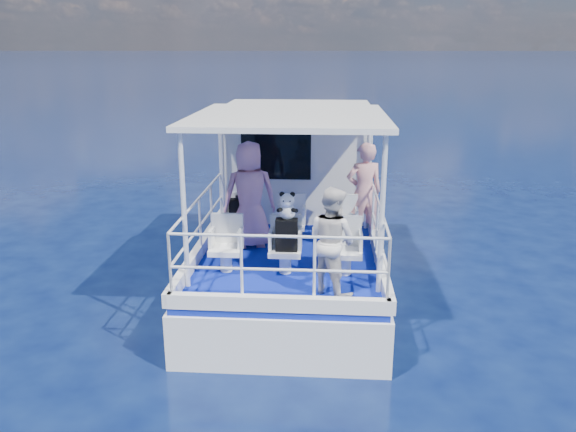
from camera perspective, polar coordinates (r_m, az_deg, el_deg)
The scene contains 20 objects.
ground at distance 9.91m, azimuth 0.21°, elevation -8.13°, with size 2000.00×2000.00×0.00m, color #071138.
hull at distance 10.83m, azimuth 0.56°, elevation -5.92°, with size 3.00×7.00×1.60m, color white.
deck at distance 10.53m, azimuth 0.58°, elevation -1.65°, with size 2.90×6.90×0.10m, color navy.
cabin at distance 11.50m, azimuth 0.99°, elevation 5.85°, with size 2.85×2.00×2.20m, color white.
canopy at distance 8.86m, azimuth 0.14°, elevation 10.06°, with size 3.00×3.20×0.08m, color white.
canopy_posts at distance 9.01m, azimuth 0.11°, elevation 2.81°, with size 2.77×2.97×2.20m.
railings at distance 8.87m, azimuth -0.03°, elevation -1.46°, with size 2.84×3.59×1.00m, color white, non-canonical shape.
seat_port_fwd at distance 9.79m, azimuth -4.97°, elevation -1.66°, with size 0.48×0.46×0.38m, color white.
seat_center_fwd at distance 9.70m, azimuth 0.29°, elevation -1.78°, with size 0.48×0.46×0.38m, color white.
seat_stbd_fwd at distance 9.68m, azimuth 5.62°, elevation -1.89°, with size 0.48×0.46×0.38m, color white.
seat_port_aft at distance 8.59m, azimuth -6.30°, elevation -4.37°, with size 0.48×0.46×0.38m, color white.
seat_center_aft at distance 8.48m, azimuth -0.29°, elevation -4.55°, with size 0.48×0.46×0.38m, color white.
seat_stbd_aft at distance 8.46m, azimuth 5.82°, elevation -4.69°, with size 0.48×0.46×0.38m, color white.
passenger_port_fwd at distance 9.41m, azimuth -3.90°, elevation 2.14°, with size 0.68×0.48×1.81m, color pink.
passenger_stbd_fwd at distance 9.81m, azimuth 7.73°, elevation 2.41°, with size 0.63×0.42×1.74m, color pink.
passenger_stbd_aft at distance 7.65m, azimuth 4.47°, elevation -2.52°, with size 0.73×0.57×1.50m, color silver.
backpack_port at distance 9.59m, azimuth -4.98°, elevation 0.47°, with size 0.33×0.18×0.43m, color black.
backpack_center at distance 8.27m, azimuth -0.14°, elevation -1.93°, with size 0.32×0.18×0.48m, color black.
compact_camera at distance 9.54m, azimuth -5.01°, elevation 1.91°, with size 0.11×0.06×0.06m, color black.
panda at distance 8.16m, azimuth -0.08°, elevation 1.07°, with size 0.26×0.22×0.40m, color white, non-canonical shape.
Camera 1 is at (0.60, -8.98, 4.16)m, focal length 35.00 mm.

